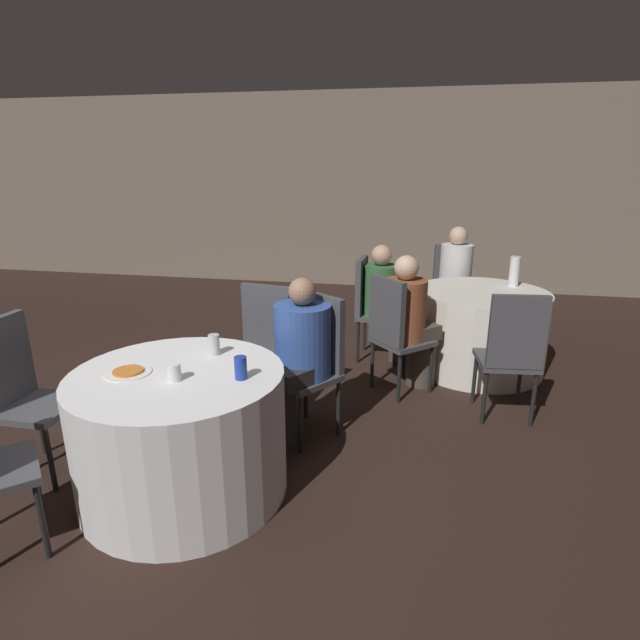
% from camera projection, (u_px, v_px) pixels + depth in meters
% --- Properties ---
extents(ground_plane, '(16.00, 16.00, 0.00)m').
position_uv_depth(ground_plane, '(164.00, 469.00, 3.08)').
color(ground_plane, black).
extents(wall_back, '(16.00, 0.06, 2.80)m').
position_uv_depth(wall_back, '(322.00, 192.00, 7.46)').
color(wall_back, '#7A6B5B').
rests_on(wall_back, ground_plane).
extents(table_near, '(1.16, 1.16, 0.73)m').
position_uv_depth(table_near, '(182.00, 432.00, 2.80)').
color(table_near, white).
rests_on(table_near, ground_plane).
extents(table_far, '(1.17, 1.17, 0.73)m').
position_uv_depth(table_far, '(479.00, 330.00, 4.52)').
color(table_far, white).
rests_on(table_far, ground_plane).
extents(chair_near_north, '(0.46, 0.46, 0.97)m').
position_uv_depth(chair_near_north, '(262.00, 341.00, 3.63)').
color(chair_near_north, '#47474C').
rests_on(chair_near_north, ground_plane).
extents(chair_near_west, '(0.41, 0.40, 0.97)m').
position_uv_depth(chair_near_west, '(20.00, 385.00, 2.92)').
color(chair_near_west, '#47474C').
rests_on(chair_near_west, ground_plane).
extents(chair_near_northeast, '(0.56, 0.56, 0.97)m').
position_uv_depth(chair_near_northeast, '(314.00, 354.00, 3.38)').
color(chair_near_northeast, '#47474C').
rests_on(chair_near_northeast, ground_plane).
extents(chair_far_south, '(0.44, 0.44, 0.97)m').
position_uv_depth(chair_far_south, '(512.00, 348.00, 3.50)').
color(chair_far_south, '#47474C').
rests_on(chair_far_south, ground_plane).
extents(chair_far_north, '(0.47, 0.47, 0.97)m').
position_uv_depth(chair_far_north, '(452.00, 283.00, 5.42)').
color(chair_far_north, '#47474C').
rests_on(chair_far_north, ground_plane).
extents(chair_far_southwest, '(0.57, 0.57, 0.97)m').
position_uv_depth(chair_far_southwest, '(394.00, 327.00, 3.95)').
color(chair_far_southwest, '#47474C').
rests_on(chair_far_southwest, ground_plane).
extents(chair_far_west, '(0.43, 0.43, 0.97)m').
position_uv_depth(chair_far_west, '(369.00, 301.00, 4.71)').
color(chair_far_west, '#47474C').
rests_on(chair_far_west, ground_plane).
extents(person_white_shirt, '(0.37, 0.50, 1.18)m').
position_uv_depth(person_white_shirt, '(456.00, 283.00, 5.25)').
color(person_white_shirt, '#282828').
rests_on(person_white_shirt, ground_plane).
extents(person_floral_shirt, '(0.48, 0.48, 1.13)m').
position_uv_depth(person_floral_shirt, '(410.00, 322.00, 4.03)').
color(person_floral_shirt, '#4C4238').
rests_on(person_floral_shirt, ground_plane).
extents(person_green_jacket, '(0.50, 0.33, 1.10)m').
position_uv_depth(person_green_jacket, '(388.00, 303.00, 4.67)').
color(person_green_jacket, '#4C4238').
rests_on(person_green_jacket, ground_plane).
extents(person_blue_shirt, '(0.49, 0.51, 1.11)m').
position_uv_depth(person_blue_shirt, '(296.00, 359.00, 3.27)').
color(person_blue_shirt, '#282828').
rests_on(person_blue_shirt, ground_plane).
extents(pizza_plate_near, '(0.25, 0.25, 0.02)m').
position_uv_depth(pizza_plate_near, '(128.00, 372.00, 2.68)').
color(pizza_plate_near, white).
rests_on(pizza_plate_near, table_near).
extents(soda_can_silver, '(0.07, 0.07, 0.12)m').
position_uv_depth(soda_can_silver, '(214.00, 345.00, 2.93)').
color(soda_can_silver, silver).
rests_on(soda_can_silver, table_near).
extents(soda_can_blue, '(0.07, 0.07, 0.12)m').
position_uv_depth(soda_can_blue, '(241.00, 368.00, 2.60)').
color(soda_can_blue, '#1E38A5').
rests_on(soda_can_blue, table_near).
extents(cup_near, '(0.07, 0.07, 0.09)m').
position_uv_depth(cup_near, '(174.00, 372.00, 2.58)').
color(cup_near, white).
rests_on(cup_near, table_near).
extents(bottle_far, '(0.09, 0.09, 0.28)m').
position_uv_depth(bottle_far, '(514.00, 271.00, 4.54)').
color(bottle_far, white).
rests_on(bottle_far, table_far).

